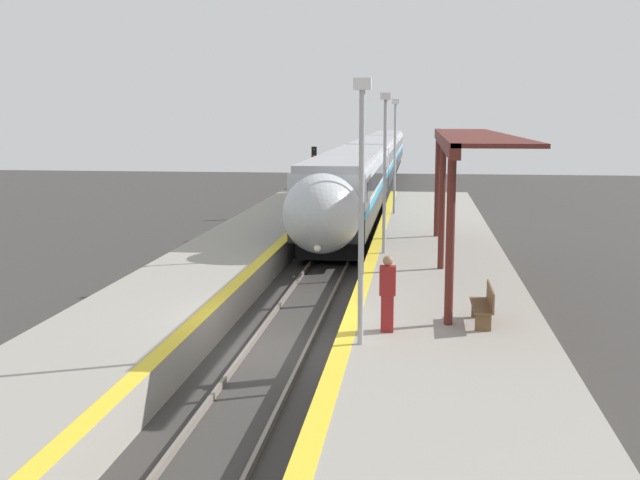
# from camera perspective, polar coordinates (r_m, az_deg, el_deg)

# --- Properties ---
(ground_plane) EXTENTS (120.00, 120.00, 0.00)m
(ground_plane) POSITION_cam_1_polar(r_m,az_deg,el_deg) (19.69, -3.08, -7.99)
(ground_plane) COLOR #383533
(rail_left) EXTENTS (0.08, 90.00, 0.15)m
(rail_left) POSITION_cam_1_polar(r_m,az_deg,el_deg) (19.80, -5.15, -7.69)
(rail_left) COLOR slate
(rail_left) RESTS_ON ground_plane
(rail_right) EXTENTS (0.08, 90.00, 0.15)m
(rail_right) POSITION_cam_1_polar(r_m,az_deg,el_deg) (19.55, -0.99, -7.86)
(rail_right) COLOR slate
(rail_right) RESTS_ON ground_plane
(train) EXTENTS (2.91, 68.60, 3.86)m
(train) POSITION_cam_1_polar(r_m,az_deg,el_deg) (60.47, 3.86, 5.58)
(train) COLOR black
(train) RESTS_ON ground_plane
(platform_right) EXTENTS (4.77, 64.00, 0.92)m
(platform_right) POSITION_cam_1_polar(r_m,az_deg,el_deg) (19.28, 8.78, -7.03)
(platform_right) COLOR gray
(platform_right) RESTS_ON ground_plane
(platform_left) EXTENTS (3.73, 64.00, 0.92)m
(platform_left) POSITION_cam_1_polar(r_m,az_deg,el_deg) (20.44, -12.80, -6.23)
(platform_left) COLOR gray
(platform_left) RESTS_ON ground_plane
(platform_bench) EXTENTS (0.44, 1.67, 0.89)m
(platform_bench) POSITION_cam_1_polar(r_m,az_deg,el_deg) (18.97, 11.66, -4.48)
(platform_bench) COLOR brown
(platform_bench) RESTS_ON platform_right
(person_waiting) EXTENTS (0.36, 0.23, 1.73)m
(person_waiting) POSITION_cam_1_polar(r_m,az_deg,el_deg) (17.89, 4.83, -3.73)
(person_waiting) COLOR maroon
(person_waiting) RESTS_ON platform_right
(railway_signal) EXTENTS (0.28, 0.28, 3.94)m
(railway_signal) POSITION_cam_1_polar(r_m,az_deg,el_deg) (45.12, -0.42, 4.75)
(railway_signal) COLOR #59595E
(railway_signal) RESTS_ON ground_plane
(lamppost_near) EXTENTS (0.36, 0.20, 5.54)m
(lamppost_near) POSITION_cam_1_polar(r_m,az_deg,el_deg) (16.52, 2.97, 3.18)
(lamppost_near) COLOR #9E9EA3
(lamppost_near) RESTS_ON platform_right
(lamppost_mid) EXTENTS (0.36, 0.20, 5.54)m
(lamppost_mid) POSITION_cam_1_polar(r_m,az_deg,el_deg) (27.80, 4.64, 5.50)
(lamppost_mid) COLOR #9E9EA3
(lamppost_mid) RESTS_ON platform_right
(lamppost_far) EXTENTS (0.36, 0.20, 5.54)m
(lamppost_far) POSITION_cam_1_polar(r_m,az_deg,el_deg) (39.10, 5.35, 6.47)
(lamppost_far) COLOR #9E9EA3
(lamppost_far) RESTS_ON platform_right
(station_canopy) EXTENTS (2.02, 16.70, 4.23)m
(station_canopy) POSITION_cam_1_polar(r_m,az_deg,el_deg) (25.15, 10.08, 6.80)
(station_canopy) COLOR #511E19
(station_canopy) RESTS_ON platform_right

